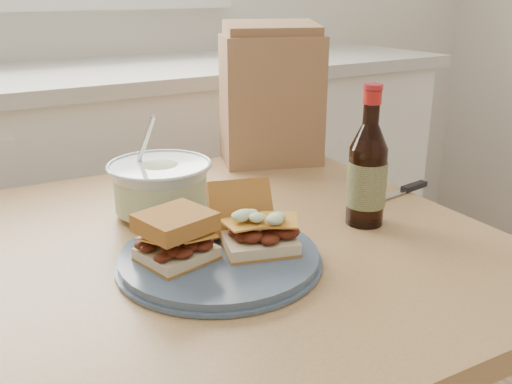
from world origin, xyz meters
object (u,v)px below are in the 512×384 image
plate (219,258)px  paper_bag (271,100)px  dining_table (221,296)px  beer_bottle (367,173)px  coleslaw_bowl (161,189)px

plate → paper_bag: (0.37, 0.43, 0.14)m
dining_table → plate: bearing=-115.8°
beer_bottle → paper_bag: (0.07, 0.42, 0.06)m
dining_table → paper_bag: bearing=49.4°
plate → beer_bottle: size_ratio=1.22×
coleslaw_bowl → beer_bottle: 0.38m
plate → beer_bottle: bearing=1.5°
coleslaw_bowl → beer_bottle: size_ratio=0.77×
beer_bottle → paper_bag: paper_bag is taller
plate → paper_bag: paper_bag is taller
dining_table → paper_bag: paper_bag is taller
dining_table → plate: (-0.04, -0.08, 0.12)m
coleslaw_bowl → plate: bearing=-91.0°
plate → coleslaw_bowl: coleslaw_bowl is taller
coleslaw_bowl → paper_bag: paper_bag is taller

